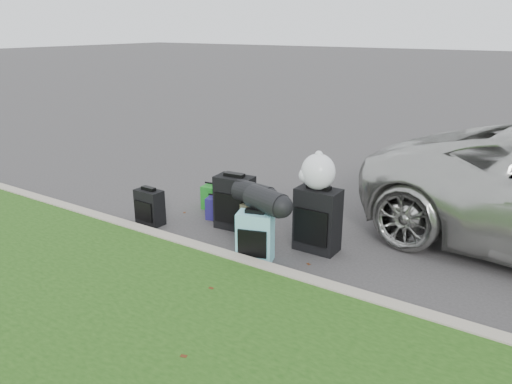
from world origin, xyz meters
The scene contains 12 objects.
ground centered at (0.00, 0.00, 0.00)m, with size 120.00×120.00×0.00m, color #383535.
curb centered at (0.00, -1.00, 0.07)m, with size 120.00×0.18×0.15m, color #9E937F.
suitcase_small_black centered at (-1.50, -0.56, 0.27)m, with size 0.42×0.23×0.53m, color black.
suitcase_large_black_left centered at (-0.36, 0.03, 0.39)m, with size 0.54×0.33×0.78m, color black.
suitcase_olive centered at (0.09, -0.12, 0.24)m, with size 0.35×0.22×0.48m, color #3F3D2A.
suitcase_teal centered at (0.49, -0.70, 0.32)m, with size 0.45×0.27×0.64m, color #5999A5.
suitcase_large_black_right centered at (0.99, 0.01, 0.42)m, with size 0.56×0.34×0.85m, color black.
tote_green centered at (-1.12, 0.49, 0.19)m, with size 0.34×0.27×0.38m, color #1B7B1F.
tote_navy centered at (-0.79, 0.17, 0.17)m, with size 0.32×0.25×0.34m, color navy.
duffel_left centered at (0.05, -0.09, 0.64)m, with size 0.31×0.31×0.57m, color black.
duffel_right centered at (0.59, -0.60, 0.79)m, with size 0.30×0.30×0.54m, color black.
trash_bag centered at (0.97, 0.02, 1.07)m, with size 0.45×0.45×0.45m, color white.
Camera 1 is at (3.67, -5.48, 2.84)m, focal length 35.00 mm.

